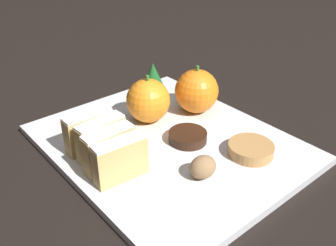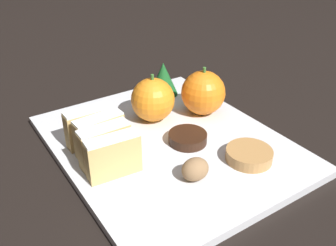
{
  "view_description": "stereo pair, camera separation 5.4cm",
  "coord_description": "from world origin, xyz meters",
  "px_view_note": "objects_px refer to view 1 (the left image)",
  "views": [
    {
      "loc": [
        -0.3,
        -0.35,
        0.31
      ],
      "look_at": [
        0.0,
        0.0,
        0.04
      ],
      "focal_mm": 40.0,
      "sensor_mm": 36.0,
      "label": 1
    },
    {
      "loc": [
        -0.26,
        -0.39,
        0.31
      ],
      "look_at": [
        0.0,
        0.0,
        0.04
      ],
      "focal_mm": 40.0,
      "sensor_mm": 36.0,
      "label": 2
    }
  ],
  "objects_px": {
    "orange_far": "(197,91)",
    "chocolate_cookie": "(188,137)",
    "walnut": "(203,167)",
    "orange_near": "(148,101)"
  },
  "relations": [
    {
      "from": "orange_near",
      "to": "chocolate_cookie",
      "type": "height_order",
      "value": "orange_near"
    },
    {
      "from": "walnut",
      "to": "chocolate_cookie",
      "type": "xyz_separation_m",
      "value": [
        0.04,
        0.07,
        -0.01
      ]
    },
    {
      "from": "orange_far",
      "to": "chocolate_cookie",
      "type": "xyz_separation_m",
      "value": [
        -0.07,
        -0.06,
        -0.03
      ]
    },
    {
      "from": "orange_near",
      "to": "orange_far",
      "type": "distance_m",
      "value": 0.08
    },
    {
      "from": "walnut",
      "to": "orange_near",
      "type": "bearing_deg",
      "value": 77.25
    },
    {
      "from": "orange_far",
      "to": "walnut",
      "type": "relative_size",
      "value": 2.2
    },
    {
      "from": "orange_far",
      "to": "walnut",
      "type": "height_order",
      "value": "orange_far"
    },
    {
      "from": "orange_near",
      "to": "walnut",
      "type": "distance_m",
      "value": 0.17
    },
    {
      "from": "walnut",
      "to": "chocolate_cookie",
      "type": "distance_m",
      "value": 0.09
    },
    {
      "from": "orange_near",
      "to": "walnut",
      "type": "bearing_deg",
      "value": -102.75
    }
  ]
}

